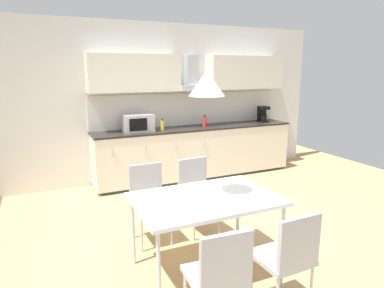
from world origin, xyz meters
The scene contains 15 objects.
ground_plane centered at (0.00, 0.00, -0.01)m, with size 9.28×7.37×0.02m, color tan.
wall_back centered at (0.00, 2.51, 1.34)m, with size 7.43×0.10×2.69m, color silver.
kitchen_counter centered at (1.15, 2.16, 0.46)m, with size 3.63×0.62×0.92m.
backsplash_tile centered at (1.15, 2.44, 1.21)m, with size 3.61×0.02×0.58m, color silver.
upper_wall_cabinets centered at (1.15, 2.29, 1.84)m, with size 3.61×0.40×0.60m.
microwave centered at (0.09, 2.16, 1.06)m, with size 0.48×0.35×0.28m.
coffee_maker centered at (2.58, 2.19, 1.07)m, with size 0.18×0.19×0.30m.
bottle_yellow centered at (0.50, 2.11, 1.00)m, with size 0.06×0.06×0.19m.
bottle_red centered at (1.29, 2.11, 1.01)m, with size 0.08×0.08×0.21m.
dining_table centered at (-0.03, -0.53, 0.70)m, with size 1.33×0.88×0.74m.
chair_far_left centered at (-0.34, 0.29, 0.53)m, with size 0.41×0.41×0.87m.
chair_near_left centered at (-0.34, -1.35, 0.53)m, with size 0.43×0.43×0.87m.
chair_near_right centered at (0.27, -1.35, 0.53)m, with size 0.41×0.41×0.87m.
chair_far_right centered at (0.26, 0.29, 0.53)m, with size 0.43×0.43×0.87m.
pendant_lamp centered at (-0.03, -0.53, 1.80)m, with size 0.32×0.32×0.22m, color silver.
Camera 1 is at (-1.41, -3.21, 1.92)m, focal length 32.00 mm.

